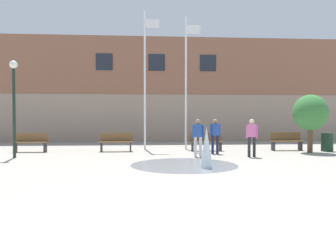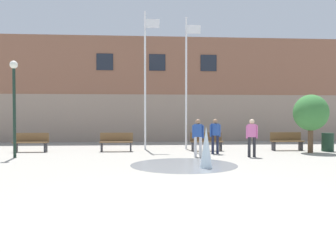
# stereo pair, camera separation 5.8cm
# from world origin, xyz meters

# --- Properties ---
(ground_plane) EXTENTS (100.00, 100.00, 0.00)m
(ground_plane) POSITION_xyz_m (0.00, 0.00, 0.00)
(ground_plane) COLOR #9E998E
(library_building) EXTENTS (36.00, 6.05, 7.13)m
(library_building) POSITION_xyz_m (0.00, 19.19, 3.56)
(library_building) COLOR gray
(library_building) RESTS_ON ground
(splash_fountain) EXTENTS (3.73, 3.73, 1.36)m
(splash_fountain) POSITION_xyz_m (1.01, 4.84, 0.47)
(splash_fountain) COLOR gray
(splash_fountain) RESTS_ON ground
(park_bench_far_left) EXTENTS (1.60, 0.44, 0.91)m
(park_bench_far_left) POSITION_xyz_m (-6.27, 10.09, 0.48)
(park_bench_far_left) COLOR #28282D
(park_bench_far_left) RESTS_ON ground
(park_bench_left_of_flagpoles) EXTENTS (1.60, 0.44, 0.91)m
(park_bench_left_of_flagpoles) POSITION_xyz_m (-2.20, 10.07, 0.48)
(park_bench_left_of_flagpoles) COLOR #28282D
(park_bench_left_of_flagpoles) RESTS_ON ground
(park_bench_under_left_flagpole) EXTENTS (1.60, 0.44, 0.91)m
(park_bench_under_left_flagpole) POSITION_xyz_m (2.24, 10.07, 0.48)
(park_bench_under_left_flagpole) COLOR #28282D
(park_bench_under_left_flagpole) RESTS_ON ground
(park_bench_under_right_flagpole) EXTENTS (1.60, 0.44, 0.91)m
(park_bench_under_right_flagpole) POSITION_xyz_m (6.31, 10.03, 0.48)
(park_bench_under_right_flagpole) COLOR #28282D
(park_bench_under_right_flagpole) RESTS_ON ground
(adult_near_bench) EXTENTS (0.50, 0.37, 1.59)m
(adult_near_bench) POSITION_xyz_m (2.39, 8.70, 0.93)
(adult_near_bench) COLOR #1E233D
(adult_near_bench) RESTS_ON ground
(adult_in_red) EXTENTS (0.50, 0.31, 1.59)m
(adult_in_red) POSITION_xyz_m (1.43, 7.68, 0.93)
(adult_in_red) COLOR silver
(adult_in_red) RESTS_ON ground
(teen_by_trashcan) EXTENTS (0.50, 0.31, 1.59)m
(teen_by_trashcan) POSITION_xyz_m (3.66, 7.38, 0.93)
(teen_by_trashcan) COLOR #28282D
(teen_by_trashcan) RESTS_ON ground
(flagpole_left) EXTENTS (0.80, 0.10, 7.14)m
(flagpole_left) POSITION_xyz_m (-0.77, 11.04, 3.81)
(flagpole_left) COLOR silver
(flagpole_left) RESTS_ON ground
(flagpole_right) EXTENTS (0.80, 0.10, 6.87)m
(flagpole_right) POSITION_xyz_m (1.37, 11.04, 3.67)
(flagpole_right) COLOR silver
(flagpole_right) RESTS_ON ground
(lamp_post_left_lane) EXTENTS (0.32, 0.32, 3.98)m
(lamp_post_left_lane) POSITION_xyz_m (-6.15, 7.84, 2.59)
(lamp_post_left_lane) COLOR #192D23
(lamp_post_left_lane) RESTS_ON ground
(trash_can) EXTENTS (0.56, 0.56, 0.90)m
(trash_can) POSITION_xyz_m (8.11, 9.43, 0.45)
(trash_can) COLOR #193323
(trash_can) RESTS_ON ground
(street_tree_near_building) EXTENTS (1.59, 1.59, 2.73)m
(street_tree_near_building) POSITION_xyz_m (6.96, 8.88, 1.87)
(street_tree_near_building) COLOR brown
(street_tree_near_building) RESTS_ON ground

